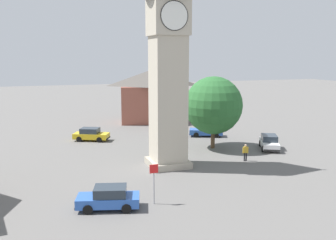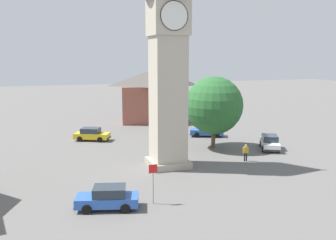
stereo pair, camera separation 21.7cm
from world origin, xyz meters
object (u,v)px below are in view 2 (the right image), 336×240
object	(u,v)px
car_blue_kerb	(207,130)
road_sign	(153,177)
pedestrian	(246,151)
car_red_corner	(108,198)
tree	(214,105)
building_shop_left	(154,95)
car_white_side	(92,134)
clock_tower	(168,28)
car_silver_kerb	(270,142)

from	to	relation	value
car_blue_kerb	road_sign	world-z (taller)	road_sign
pedestrian	car_red_corner	bearing A→B (deg)	-154.13
pedestrian	tree	size ratio (longest dim) A/B	0.22
car_red_corner	building_shop_left	distance (m)	33.18
car_white_side	building_shop_left	distance (m)	14.98
car_blue_kerb	car_red_corner	xyz separation A→B (m)	(-15.65, -18.41, 0.00)
car_red_corner	clock_tower	bearing A→B (deg)	48.99
tree	road_sign	bearing A→B (deg)	-129.67
pedestrian	car_white_side	bearing A→B (deg)	133.07
car_blue_kerb	car_red_corner	distance (m)	24.16
car_white_side	road_sign	bearing A→B (deg)	-86.15
car_white_side	road_sign	world-z (taller)	road_sign
pedestrian	road_sign	world-z (taller)	road_sign
car_red_corner	pedestrian	world-z (taller)	pedestrian
clock_tower	road_sign	distance (m)	13.84
clock_tower	car_red_corner	bearing A→B (deg)	-131.01
clock_tower	road_sign	bearing A→B (deg)	-115.28
car_red_corner	road_sign	distance (m)	3.29
clock_tower	road_sign	world-z (taller)	clock_tower
car_silver_kerb	building_shop_left	world-z (taller)	building_shop_left
clock_tower	car_silver_kerb	world-z (taller)	clock_tower
building_shop_left	car_silver_kerb	bearing A→B (deg)	-71.19
car_silver_kerb	building_shop_left	size ratio (longest dim) A/B	0.40
car_blue_kerb	road_sign	distance (m)	22.48
clock_tower	car_red_corner	size ratio (longest dim) A/B	4.78
tree	car_red_corner	bearing A→B (deg)	-137.30
car_white_side	car_silver_kerb	bearing A→B (deg)	-30.54
clock_tower	pedestrian	distance (m)	13.69
car_white_side	road_sign	xyz separation A→B (m)	(1.41, -20.92, 1.14)
building_shop_left	pedestrian	bearing A→B (deg)	-85.08
clock_tower	car_white_side	distance (m)	18.04
tree	road_sign	size ratio (longest dim) A/B	2.81
pedestrian	road_sign	size ratio (longest dim) A/B	0.60
clock_tower	car_red_corner	distance (m)	15.71
tree	pedestrian	bearing A→B (deg)	-83.03
car_red_corner	road_sign	bearing A→B (deg)	-3.54
pedestrian	building_shop_left	distance (m)	23.84
car_red_corner	road_sign	size ratio (longest dim) A/B	1.58
car_white_side	building_shop_left	size ratio (longest dim) A/B	0.40
car_silver_kerb	pedestrian	world-z (taller)	pedestrian
tree	building_shop_left	world-z (taller)	building_shop_left
tree	building_shop_left	bearing A→B (deg)	94.26
car_red_corner	tree	bearing A→B (deg)	42.70
car_blue_kerb	building_shop_left	distance (m)	13.01
clock_tower	building_shop_left	xyz separation A→B (m)	(5.52, 22.60, -8.30)
car_white_side	tree	size ratio (longest dim) A/B	0.57
building_shop_left	road_sign	size ratio (longest dim) A/B	3.96
car_red_corner	building_shop_left	xyz separation A→B (m)	(12.46, 30.57, 3.32)
pedestrian	tree	distance (m)	6.84
car_red_corner	road_sign	xyz separation A→B (m)	(3.08, -0.19, 1.14)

